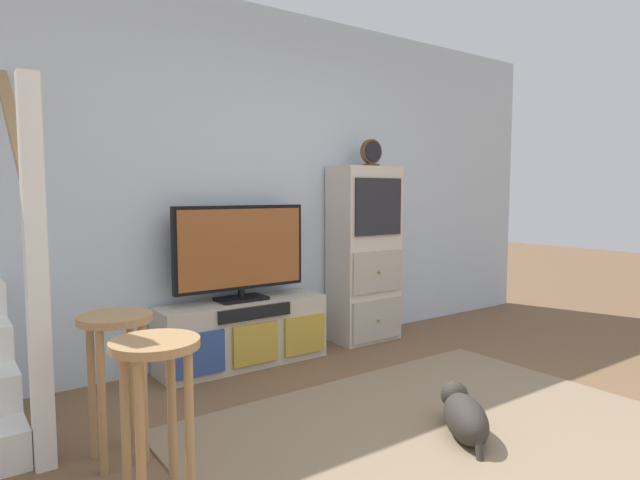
{
  "coord_description": "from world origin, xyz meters",
  "views": [
    {
      "loc": [
        -2.12,
        -1.28,
        1.27
      ],
      "look_at": [
        0.03,
        1.69,
        0.95
      ],
      "focal_mm": 30.14,
      "sensor_mm": 36.0,
      "label": 1
    }
  ],
  "objects_px": {
    "television": "(241,250)",
    "media_console": "(243,333)",
    "desk_clock": "(371,153)",
    "side_cabinet": "(365,254)",
    "bar_stool_near": "(156,386)",
    "bar_stool_far": "(116,352)",
    "dog": "(464,415)"
  },
  "relations": [
    {
      "from": "bar_stool_far",
      "to": "dog",
      "type": "xyz_separation_m",
      "value": [
        1.53,
        -0.81,
        -0.41
      ]
    },
    {
      "from": "television",
      "to": "desk_clock",
      "type": "distance_m",
      "value": 1.44
    },
    {
      "from": "dog",
      "to": "bar_stool_far",
      "type": "bearing_deg",
      "value": 152.14
    },
    {
      "from": "side_cabinet",
      "to": "bar_stool_near",
      "type": "xyz_separation_m",
      "value": [
        -2.33,
        -1.49,
        -0.21
      ]
    },
    {
      "from": "desk_clock",
      "to": "bar_stool_far",
      "type": "xyz_separation_m",
      "value": [
        -2.38,
        -0.91,
        -1.08
      ]
    },
    {
      "from": "desk_clock",
      "to": "media_console",
      "type": "bearing_deg",
      "value": 179.78
    },
    {
      "from": "media_console",
      "to": "desk_clock",
      "type": "relative_size",
      "value": 5.5
    },
    {
      "from": "dog",
      "to": "side_cabinet",
      "type": "bearing_deg",
      "value": 65.26
    },
    {
      "from": "side_cabinet",
      "to": "bar_stool_far",
      "type": "distance_m",
      "value": 2.51
    },
    {
      "from": "media_console",
      "to": "dog",
      "type": "relative_size",
      "value": 2.61
    },
    {
      "from": "bar_stool_near",
      "to": "dog",
      "type": "relative_size",
      "value": 1.47
    },
    {
      "from": "bar_stool_near",
      "to": "dog",
      "type": "height_order",
      "value": "bar_stool_near"
    },
    {
      "from": "television",
      "to": "desk_clock",
      "type": "bearing_deg",
      "value": -1.33
    },
    {
      "from": "media_console",
      "to": "television",
      "type": "height_order",
      "value": "television"
    },
    {
      "from": "television",
      "to": "dog",
      "type": "xyz_separation_m",
      "value": [
        0.38,
        -1.75,
        -0.74
      ]
    },
    {
      "from": "television",
      "to": "bar_stool_near",
      "type": "height_order",
      "value": "television"
    },
    {
      "from": "media_console",
      "to": "bar_stool_far",
      "type": "distance_m",
      "value": 1.5
    },
    {
      "from": "bar_stool_far",
      "to": "dog",
      "type": "height_order",
      "value": "bar_stool_far"
    },
    {
      "from": "television",
      "to": "bar_stool_near",
      "type": "distance_m",
      "value": 1.92
    },
    {
      "from": "television",
      "to": "bar_stool_far",
      "type": "height_order",
      "value": "television"
    },
    {
      "from": "media_console",
      "to": "bar_stool_near",
      "type": "bearing_deg",
      "value": -127.86
    },
    {
      "from": "television",
      "to": "bar_stool_far",
      "type": "relative_size",
      "value": 1.46
    },
    {
      "from": "television",
      "to": "dog",
      "type": "height_order",
      "value": "television"
    },
    {
      "from": "media_console",
      "to": "side_cabinet",
      "type": "xyz_separation_m",
      "value": [
        1.18,
        0.01,
        0.5
      ]
    },
    {
      "from": "dog",
      "to": "media_console",
      "type": "bearing_deg",
      "value": 102.36
    },
    {
      "from": "desk_clock",
      "to": "dog",
      "type": "distance_m",
      "value": 2.43
    },
    {
      "from": "television",
      "to": "media_console",
      "type": "bearing_deg",
      "value": -90.0
    },
    {
      "from": "media_console",
      "to": "bar_stool_near",
      "type": "xyz_separation_m",
      "value": [
        -1.15,
        -1.48,
        0.29
      ]
    },
    {
      "from": "television",
      "to": "dog",
      "type": "relative_size",
      "value": 2.12
    },
    {
      "from": "media_console",
      "to": "desk_clock",
      "type": "bearing_deg",
      "value": -0.22
    },
    {
      "from": "side_cabinet",
      "to": "desk_clock",
      "type": "bearing_deg",
      "value": -15.46
    },
    {
      "from": "television",
      "to": "desk_clock",
      "type": "relative_size",
      "value": 4.48
    }
  ]
}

